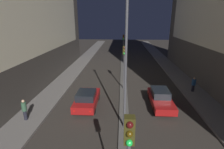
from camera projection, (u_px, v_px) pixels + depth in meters
The scene contains 8 objects.
median_strip at pixel (123, 82), 21.66m from camera, with size 0.78×36.44×0.12m.
traffic_light_mid at pixel (124, 58), 18.31m from camera, with size 0.32×0.42×4.70m.
traffic_light_far at pixel (123, 42), 31.24m from camera, with size 0.32×0.42×4.70m.
street_lamp at pixel (126, 43), 10.65m from camera, with size 0.45×0.45×9.53m.
car_left_lane at pixel (87, 99), 15.38m from camera, with size 1.80×4.18×1.52m.
car_right_lane at pixel (161, 98), 15.56m from camera, with size 1.71×4.59×1.47m.
pedestrian_on_left_sidewalk at pixel (24, 109), 13.04m from camera, with size 0.35×0.35×1.65m.
pedestrian_on_right_sidewalk at pixel (194, 84), 18.26m from camera, with size 0.40×0.40×1.53m.
Camera 1 is at (-0.26, -1.20, 7.48)m, focal length 28.00 mm.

